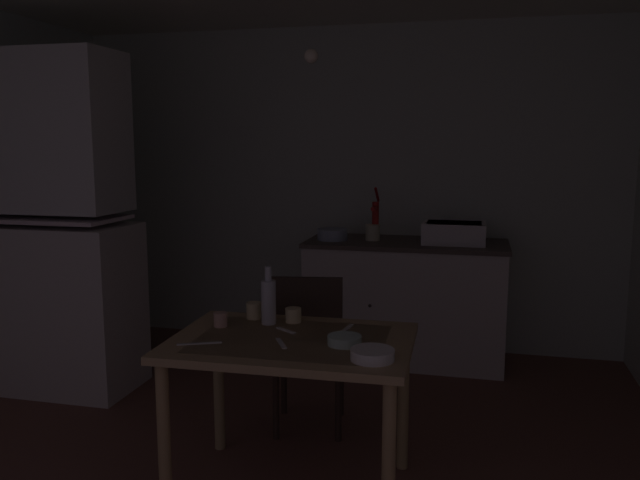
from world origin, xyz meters
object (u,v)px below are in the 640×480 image
serving_bowl_wide (345,340)px  hutch_cabinet (54,235)px  teacup_mint (220,320)px  glass_bottle (269,301)px  sink_basin (454,232)px  chair_far_side (309,349)px  hand_pump (375,217)px  dining_table (292,360)px  mixing_bowl_counter (332,234)px

serving_bowl_wide → hutch_cabinet: bearing=156.2°
teacup_mint → glass_bottle: size_ratio=0.24×
sink_basin → chair_far_side: (-0.72, -1.36, -0.49)m
hand_pump → dining_table: hand_pump is taller
hutch_cabinet → mixing_bowl_counter: hutch_cabinet is taller
mixing_bowl_counter → dining_table: 1.96m
dining_table → serving_bowl_wide: size_ratio=7.33×
dining_table → hutch_cabinet: bearing=154.2°
sink_basin → chair_far_side: 1.62m
sink_basin → dining_table: size_ratio=0.40×
sink_basin → chair_far_side: size_ratio=0.48×
serving_bowl_wide → teacup_mint: size_ratio=2.20×
hutch_cabinet → teacup_mint: 1.69m
chair_far_side → serving_bowl_wide: size_ratio=6.07×
teacup_mint → chair_far_side: bearing=58.9°
hutch_cabinet → sink_basin: hutch_cabinet is taller
sink_basin → hand_pump: 0.59m
hutch_cabinet → dining_table: hutch_cabinet is taller
dining_table → glass_bottle: bearing=130.2°
chair_far_side → serving_bowl_wide: chair_far_side is taller
mixing_bowl_counter → teacup_mint: (-0.15, -1.82, -0.17)m
hutch_cabinet → serving_bowl_wide: bearing=-23.8°
teacup_mint → glass_bottle: bearing=25.4°
serving_bowl_wide → hand_pump: bearing=95.2°
chair_far_side → glass_bottle: size_ratio=3.21×
teacup_mint → mixing_bowl_counter: bearing=85.4°
mixing_bowl_counter → dining_table: bearing=-82.9°
hand_pump → dining_table: bearing=-91.9°
chair_far_side → teacup_mint: size_ratio=13.37×
sink_basin → glass_bottle: sink_basin is taller
chair_far_side → teacup_mint: 0.66m
mixing_bowl_counter → serving_bowl_wide: bearing=-75.9°
dining_table → sink_basin: bearing=72.0°
mixing_bowl_counter → teacup_mint: mixing_bowl_counter is taller
hutch_cabinet → sink_basin: size_ratio=4.93×
hutch_cabinet → chair_far_side: hutch_cabinet is taller
glass_bottle → hutch_cabinet: bearing=157.7°
sink_basin → teacup_mint: sink_basin is taller
dining_table → teacup_mint: (-0.39, 0.11, 0.13)m
dining_table → serving_bowl_wide: 0.28m
sink_basin → serving_bowl_wide: sink_basin is taller
chair_far_side → teacup_mint: bearing=-121.1°
sink_basin → glass_bottle: size_ratio=1.55×
mixing_bowl_counter → glass_bottle: (0.07, -1.72, -0.08)m
dining_table → glass_bottle: size_ratio=3.88×
serving_bowl_wide → glass_bottle: (-0.43, 0.24, 0.10)m
dining_table → glass_bottle: 0.35m
sink_basin → mixing_bowl_counter: sink_basin is taller
mixing_bowl_counter → teacup_mint: 1.83m
hutch_cabinet → chair_far_side: bearing=-9.2°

